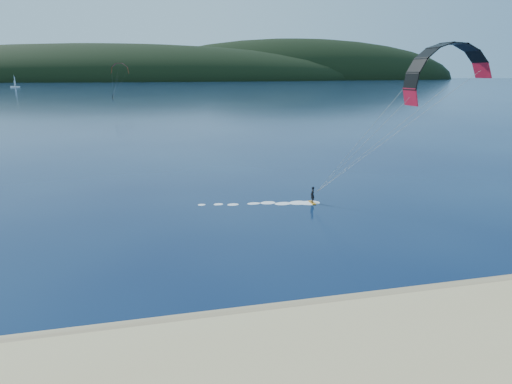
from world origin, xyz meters
TOP-DOWN VIEW (x-y plane):
  - ground at (0.00, 0.00)m, footprint 1800.00×1800.00m
  - wet_sand at (0.00, 4.50)m, footprint 220.00×2.50m
  - headland at (0.63, 745.28)m, footprint 1200.00×310.00m
  - kitesurfer_near at (17.69, 16.69)m, footprint 22.66×9.24m
  - kitesurfer_far at (-17.79, 200.63)m, footprint 8.98×8.59m
  - sailboat at (-115.08, 395.00)m, footprint 6.95×4.59m

SIDE VIEW (x-z plane):
  - ground at x=0.00m, z-range 0.00..0.00m
  - headland at x=0.63m, z-range -70.00..70.00m
  - wet_sand at x=0.00m, z-range 0.00..0.10m
  - sailboat at x=-115.08m, z-range -4.32..5.81m
  - kitesurfer_near at x=17.69m, z-range 2.95..17.50m
  - kitesurfer_far at x=-17.79m, z-range 4.99..19.15m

